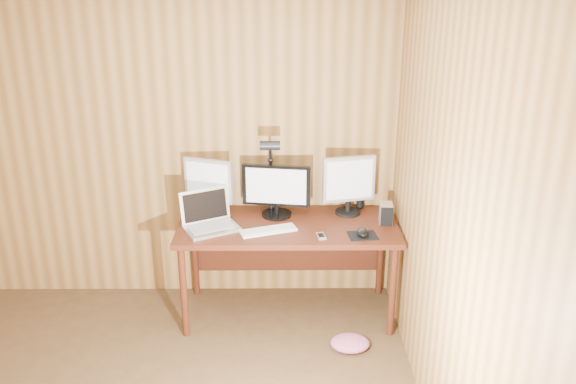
{
  "coord_description": "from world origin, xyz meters",
  "views": [
    {
      "loc": [
        0.9,
        -2.42,
        2.57
      ],
      "look_at": [
        0.93,
        1.58,
        1.02
      ],
      "focal_mm": 38.0,
      "sensor_mm": 36.0,
      "label": 1
    }
  ],
  "objects_px": {
    "desk": "(288,235)",
    "keyboard": "(268,230)",
    "monitor_center": "(276,190)",
    "desk_lamp": "(270,165)",
    "mouse": "(363,233)",
    "monitor_right": "(349,183)",
    "hard_drive": "(386,213)",
    "speaker": "(360,200)",
    "phone": "(321,236)",
    "laptop": "(209,219)",
    "monitor_left": "(209,185)"
  },
  "relations": [
    {
      "from": "desk",
      "to": "monitor_center",
      "type": "xyz_separation_m",
      "value": [
        -0.09,
        0.08,
        0.33
      ]
    },
    {
      "from": "phone",
      "to": "monitor_center",
      "type": "bearing_deg",
      "value": 120.62
    },
    {
      "from": "desk",
      "to": "monitor_left",
      "type": "relative_size",
      "value": 3.73
    },
    {
      "from": "desk_lamp",
      "to": "hard_drive",
      "type": "bearing_deg",
      "value": -14.66
    },
    {
      "from": "desk",
      "to": "desk_lamp",
      "type": "xyz_separation_m",
      "value": [
        -0.13,
        0.11,
        0.52
      ]
    },
    {
      "from": "mouse",
      "to": "hard_drive",
      "type": "relative_size",
      "value": 0.82
    },
    {
      "from": "monitor_center",
      "to": "hard_drive",
      "type": "relative_size",
      "value": 3.45
    },
    {
      "from": "monitor_right",
      "to": "keyboard",
      "type": "relative_size",
      "value": 1.08
    },
    {
      "from": "laptop",
      "to": "phone",
      "type": "bearing_deg",
      "value": -39.19
    },
    {
      "from": "desk",
      "to": "monitor_center",
      "type": "bearing_deg",
      "value": 135.13
    },
    {
      "from": "mouse",
      "to": "desk_lamp",
      "type": "bearing_deg",
      "value": 151.26
    },
    {
      "from": "desk",
      "to": "keyboard",
      "type": "bearing_deg",
      "value": -124.89
    },
    {
      "from": "monitor_center",
      "to": "laptop",
      "type": "distance_m",
      "value": 0.54
    },
    {
      "from": "laptop",
      "to": "monitor_right",
      "type": "bearing_deg",
      "value": -13.68
    },
    {
      "from": "speaker",
      "to": "desk_lamp",
      "type": "relative_size",
      "value": 0.21
    },
    {
      "from": "laptop",
      "to": "monitor_left",
      "type": "bearing_deg",
      "value": 68.14
    },
    {
      "from": "phone",
      "to": "mouse",
      "type": "bearing_deg",
      "value": -6.43
    },
    {
      "from": "desk",
      "to": "hard_drive",
      "type": "distance_m",
      "value": 0.74
    },
    {
      "from": "monitor_left",
      "to": "mouse",
      "type": "relative_size",
      "value": 3.54
    },
    {
      "from": "laptop",
      "to": "hard_drive",
      "type": "bearing_deg",
      "value": -23.92
    },
    {
      "from": "keyboard",
      "to": "speaker",
      "type": "distance_m",
      "value": 0.82
    },
    {
      "from": "desk",
      "to": "speaker",
      "type": "xyz_separation_m",
      "value": [
        0.56,
        0.23,
        0.19
      ]
    },
    {
      "from": "desk",
      "to": "mouse",
      "type": "xyz_separation_m",
      "value": [
        0.52,
        -0.28,
        0.15
      ]
    },
    {
      "from": "phone",
      "to": "speaker",
      "type": "xyz_separation_m",
      "value": [
        0.33,
        0.52,
        0.06
      ]
    },
    {
      "from": "monitor_center",
      "to": "monitor_left",
      "type": "xyz_separation_m",
      "value": [
        -0.51,
        0.05,
        0.03
      ]
    },
    {
      "from": "monitor_left",
      "to": "monitor_right",
      "type": "bearing_deg",
      "value": 18.63
    },
    {
      "from": "keyboard",
      "to": "mouse",
      "type": "height_order",
      "value": "mouse"
    },
    {
      "from": "keyboard",
      "to": "monitor_right",
      "type": "bearing_deg",
      "value": 9.61
    },
    {
      "from": "monitor_right",
      "to": "desk_lamp",
      "type": "xyz_separation_m",
      "value": [
        -0.58,
        -0.02,
        0.15
      ]
    },
    {
      "from": "laptop",
      "to": "mouse",
      "type": "relative_size",
      "value": 3.75
    },
    {
      "from": "monitor_right",
      "to": "keyboard",
      "type": "bearing_deg",
      "value": -163.82
    },
    {
      "from": "desk",
      "to": "laptop",
      "type": "xyz_separation_m",
      "value": [
        -0.57,
        -0.12,
        0.19
      ]
    },
    {
      "from": "mouse",
      "to": "hard_drive",
      "type": "xyz_separation_m",
      "value": [
        0.2,
        0.23,
        0.05
      ]
    },
    {
      "from": "hard_drive",
      "to": "phone",
      "type": "bearing_deg",
      "value": -149.53
    },
    {
      "from": "laptop",
      "to": "desk_lamp",
      "type": "height_order",
      "value": "desk_lamp"
    },
    {
      "from": "monitor_center",
      "to": "keyboard",
      "type": "relative_size",
      "value": 1.21
    },
    {
      "from": "keyboard",
      "to": "speaker",
      "type": "xyz_separation_m",
      "value": [
        0.7,
        0.43,
        0.06
      ]
    },
    {
      "from": "hard_drive",
      "to": "speaker",
      "type": "height_order",
      "value": "hard_drive"
    },
    {
      "from": "laptop",
      "to": "keyboard",
      "type": "height_order",
      "value": "laptop"
    },
    {
      "from": "laptop",
      "to": "monitor_center",
      "type": "bearing_deg",
      "value": -4.05
    },
    {
      "from": "phone",
      "to": "desk_lamp",
      "type": "relative_size",
      "value": 0.18
    },
    {
      "from": "monitor_center",
      "to": "monitor_right",
      "type": "height_order",
      "value": "monitor_right"
    },
    {
      "from": "monitor_center",
      "to": "desk_lamp",
      "type": "distance_m",
      "value": 0.19
    },
    {
      "from": "monitor_right",
      "to": "desk_lamp",
      "type": "relative_size",
      "value": 0.71
    },
    {
      "from": "phone",
      "to": "speaker",
      "type": "relative_size",
      "value": 0.87
    },
    {
      "from": "monitor_right",
      "to": "hard_drive",
      "type": "bearing_deg",
      "value": -45.95
    },
    {
      "from": "monitor_left",
      "to": "laptop",
      "type": "height_order",
      "value": "monitor_left"
    },
    {
      "from": "desk",
      "to": "keyboard",
      "type": "relative_size",
      "value": 3.83
    },
    {
      "from": "hard_drive",
      "to": "phone",
      "type": "height_order",
      "value": "hard_drive"
    },
    {
      "from": "monitor_left",
      "to": "phone",
      "type": "height_order",
      "value": "monitor_left"
    }
  ]
}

